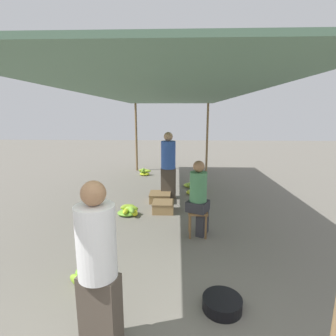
{
  "coord_description": "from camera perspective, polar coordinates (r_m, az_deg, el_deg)",
  "views": [
    {
      "loc": [
        0.22,
        -1.27,
        2.16
      ],
      "look_at": [
        0.0,
        4.83,
        0.88
      ],
      "focal_mm": 28.0,
      "sensor_mm": 36.0,
      "label": 1
    }
  ],
  "objects": [
    {
      "name": "banana_pile_left_0",
      "position": [
        3.82,
        -16.85,
        -21.23
      ],
      "size": [
        0.52,
        0.45,
        0.32
      ],
      "color": "yellow",
      "rests_on": "ground"
    },
    {
      "name": "banana_pile_right_0",
      "position": [
        7.2,
        6.2,
        -5.06
      ],
      "size": [
        0.53,
        0.52,
        0.23
      ],
      "color": "#93BF32",
      "rests_on": "ground"
    },
    {
      "name": "canopy_tarp",
      "position": [
        5.71,
        -0.15,
        15.64
      ],
      "size": [
        3.05,
        8.65,
        0.04
      ],
      "primitive_type": "cube",
      "color": "#567A60",
      "rests_on": "canopy_post_front_left"
    },
    {
      "name": "banana_pile_left_2",
      "position": [
        9.33,
        -5.21,
        -0.86
      ],
      "size": [
        0.47,
        0.36,
        0.25
      ],
      "color": "#85BA34",
      "rests_on": "ground"
    },
    {
      "name": "vendor_seated",
      "position": [
        4.65,
        6.79,
        -6.26
      ],
      "size": [
        0.45,
        0.45,
        1.37
      ],
      "color": "#2D2D33",
      "rests_on": "ground"
    },
    {
      "name": "crate_mid",
      "position": [
        5.91,
        -1.05,
        -8.42
      ],
      "size": [
        0.48,
        0.48,
        0.23
      ],
      "color": "#9E7A4C",
      "rests_on": "ground"
    },
    {
      "name": "vendor_foreground",
      "position": [
        2.53,
        -15.04,
        -20.05
      ],
      "size": [
        0.42,
        0.42,
        1.62
      ],
      "color": "#4C4238",
      "rests_on": "ground"
    },
    {
      "name": "shopper_walking_mid",
      "position": [
        6.61,
        0.06,
        0.72
      ],
      "size": [
        0.39,
        0.38,
        1.71
      ],
      "color": "#4C4238",
      "rests_on": "ground"
    },
    {
      "name": "basin_black",
      "position": [
        3.36,
        11.71,
        -26.92
      ],
      "size": [
        0.45,
        0.45,
        0.14
      ],
      "color": "black",
      "rests_on": "ground"
    },
    {
      "name": "banana_pile_right_1",
      "position": [
        7.87,
        5.5,
        -3.53
      ],
      "size": [
        0.59,
        0.56,
        0.26
      ],
      "color": "#BCD02A",
      "rests_on": "ground"
    },
    {
      "name": "canopy_post_back_left",
      "position": [
        9.98,
        -6.91,
        6.58
      ],
      "size": [
        0.08,
        0.08,
        2.52
      ],
      "primitive_type": "cylinder",
      "color": "olive",
      "rests_on": "ground"
    },
    {
      "name": "crate_near",
      "position": [
        6.57,
        -1.73,
        -6.34
      ],
      "size": [
        0.52,
        0.52,
        0.22
      ],
      "color": "#9E7A4C",
      "rests_on": "ground"
    },
    {
      "name": "stool",
      "position": [
        4.76,
        6.46,
        -10.29
      ],
      "size": [
        0.34,
        0.34,
        0.47
      ],
      "color": "brown",
      "rests_on": "ground"
    },
    {
      "name": "banana_pile_left_1",
      "position": [
        5.78,
        -8.47,
        -9.14
      ],
      "size": [
        0.5,
        0.44,
        0.23
      ],
      "color": "#97C131",
      "rests_on": "ground"
    },
    {
      "name": "canopy_post_back_right",
      "position": [
        9.92,
        8.52,
        6.5
      ],
      "size": [
        0.08,
        0.08,
        2.52
      ],
      "primitive_type": "cylinder",
      "color": "olive",
      "rests_on": "ground"
    }
  ]
}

